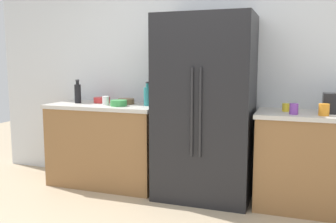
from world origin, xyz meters
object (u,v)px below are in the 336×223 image
object	(u,v)px
cup_b	(286,107)
bowl_b	(119,103)
toaster	(335,104)
bottle_a	(147,96)
bottle_b	(78,93)
cup_c	(294,109)
cup_a	(324,110)
refrigerator	(205,108)
cup_d	(106,101)
bowl_a	(126,101)
bowl_c	(102,100)

from	to	relation	value
cup_b	bowl_b	xyz separation A→B (m)	(-1.71, -0.14, -0.01)
toaster	bottle_a	bearing A→B (deg)	-179.99
bottle_b	cup_c	bearing A→B (deg)	-3.54
bottle_b	cup_c	world-z (taller)	bottle_b
bottle_a	bottle_b	xyz separation A→B (m)	(-0.85, -0.03, 0.01)
cup_a	bowl_b	bearing A→B (deg)	178.74
bottle_b	cup_a	world-z (taller)	bottle_b
refrigerator	cup_c	world-z (taller)	refrigerator
refrigerator	cup_a	size ratio (longest dim) A/B	17.56
toaster	bottle_b	xyz separation A→B (m)	(-2.71, -0.03, 0.02)
bottle_a	cup_d	size ratio (longest dim) A/B	2.69
bottle_a	cup_d	distance (m)	0.47
cup_b	toaster	bearing A→B (deg)	-1.72
cup_a	cup_d	distance (m)	2.22
refrigerator	cup_d	world-z (taller)	refrigerator
cup_a	cup_b	size ratio (longest dim) A/B	1.37
cup_c	bottle_a	bearing A→B (deg)	173.28
bowl_a	bowl_c	bearing A→B (deg)	175.02
bottle_b	cup_b	xyz separation A→B (m)	(2.28, 0.04, -0.08)
refrigerator	bowl_c	size ratio (longest dim) A/B	9.79
bowl_c	cup_d	bearing A→B (deg)	-50.69
toaster	cup_d	distance (m)	2.32
bottle_b	cup_b	world-z (taller)	bottle_b
bottle_b	cup_c	distance (m)	2.36
bowl_a	bowl_c	xyz separation A→B (m)	(-0.33, 0.03, 0.00)
toaster	cup_d	xyz separation A→B (m)	(-2.32, -0.09, -0.05)
bottle_a	bowl_a	size ratio (longest dim) A/B	1.41
cup_a	cup_c	xyz separation A→B (m)	(-0.25, -0.00, -0.00)
cup_a	bowl_c	xyz separation A→B (m)	(-2.37, 0.28, -0.02)
cup_d	bowl_a	size ratio (longest dim) A/B	0.52
bottle_a	cup_b	size ratio (longest dim) A/B	3.35
cup_c	bowl_b	distance (m)	1.79
toaster	bowl_a	xyz separation A→B (m)	(-2.15, 0.07, -0.06)
cup_a	bottle_b	bearing A→B (deg)	176.90
cup_c	bowl_c	bearing A→B (deg)	172.47
toaster	bottle_b	bearing A→B (deg)	-179.33
bowl_b	bowl_c	size ratio (longest dim) A/B	0.94
cup_c	bowl_a	bearing A→B (deg)	172.01
refrigerator	bowl_b	size ratio (longest dim) A/B	10.40
bowl_b	bowl_c	world-z (taller)	bowl_b
bowl_b	cup_b	bearing A→B (deg)	4.71
cup_c	bowl_c	size ratio (longest dim) A/B	0.52
refrigerator	cup_c	bearing A→B (deg)	-8.10
toaster	cup_a	size ratio (longest dim) A/B	2.05
cup_b	bowl_b	distance (m)	1.72
bowl_a	bottle_b	bearing A→B (deg)	-169.23
bowl_a	cup_a	bearing A→B (deg)	-6.89
bottle_b	bowl_c	size ratio (longest dim) A/B	1.43
toaster	cup_d	world-z (taller)	toaster
toaster	bowl_a	size ratio (longest dim) A/B	1.18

